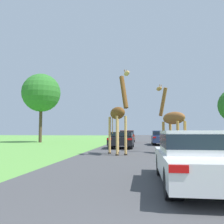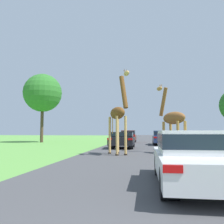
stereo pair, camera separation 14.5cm
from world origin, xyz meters
The scene contains 8 objects.
road centered at (0.00, 30.00, 0.00)m, with size 7.92×120.00×0.00m.
giraffe_near_road centered at (-1.50, 13.74, 2.52)m, with size 1.64×2.45×5.10m.
giraffe_companion centered at (1.91, 14.89, 2.20)m, with size 1.88×2.57×4.76m.
car_lead_maroon centered at (1.41, 5.78, 0.78)m, with size 1.93×4.69×1.46m.
car_queue_right centered at (1.81, 24.91, 0.80)m, with size 1.75×4.78×1.49m.
car_queue_left centered at (-1.82, 19.49, 0.75)m, with size 1.97×4.09×1.37m.
car_far_ahead centered at (-2.03, 29.71, 0.82)m, with size 1.88×4.55×1.54m.
tree_centre_back centered at (-13.18, 28.38, 6.44)m, with size 4.98×4.98×8.95m.
Camera 2 is at (0.16, -0.84, 1.44)m, focal length 38.00 mm.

